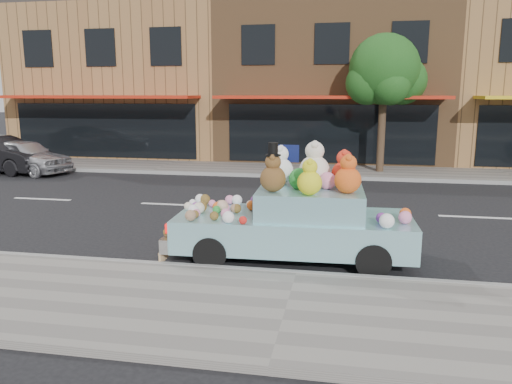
% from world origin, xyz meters
% --- Properties ---
extents(ground, '(120.00, 120.00, 0.00)m').
position_xyz_m(ground, '(0.00, 0.00, 0.00)').
color(ground, black).
rests_on(ground, ground).
extents(near_sidewalk, '(60.00, 3.00, 0.12)m').
position_xyz_m(near_sidewalk, '(0.00, -6.50, 0.06)').
color(near_sidewalk, gray).
rests_on(near_sidewalk, ground).
extents(far_sidewalk, '(60.00, 3.00, 0.12)m').
position_xyz_m(far_sidewalk, '(0.00, 6.50, 0.06)').
color(far_sidewalk, gray).
rests_on(far_sidewalk, ground).
extents(near_kerb, '(60.00, 0.12, 0.13)m').
position_xyz_m(near_kerb, '(0.00, -5.00, 0.07)').
color(near_kerb, gray).
rests_on(near_kerb, ground).
extents(far_kerb, '(60.00, 0.12, 0.13)m').
position_xyz_m(far_kerb, '(0.00, 5.00, 0.07)').
color(far_kerb, gray).
rests_on(far_kerb, ground).
extents(storefront_left, '(10.00, 9.80, 7.30)m').
position_xyz_m(storefront_left, '(-10.00, 11.97, 3.64)').
color(storefront_left, olive).
rests_on(storefront_left, ground).
extents(storefront_mid, '(10.00, 9.80, 7.30)m').
position_xyz_m(storefront_mid, '(0.00, 11.97, 3.64)').
color(storefront_mid, brown).
rests_on(storefront_mid, ground).
extents(street_tree, '(3.00, 2.70, 5.22)m').
position_xyz_m(street_tree, '(2.03, 6.55, 3.69)').
color(street_tree, '#38281C').
rests_on(street_tree, ground).
extents(car_silver, '(4.18, 2.47, 1.33)m').
position_xyz_m(car_silver, '(-11.49, 4.24, 0.67)').
color(car_silver, silver).
rests_on(car_silver, ground).
extents(car_dark, '(4.46, 2.21, 1.41)m').
position_xyz_m(car_dark, '(-12.57, 4.26, 0.70)').
color(car_dark, black).
rests_on(car_dark, ground).
extents(art_car, '(4.54, 1.92, 2.22)m').
position_xyz_m(art_car, '(-0.14, -4.00, 0.80)').
color(art_car, black).
rests_on(art_car, ground).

